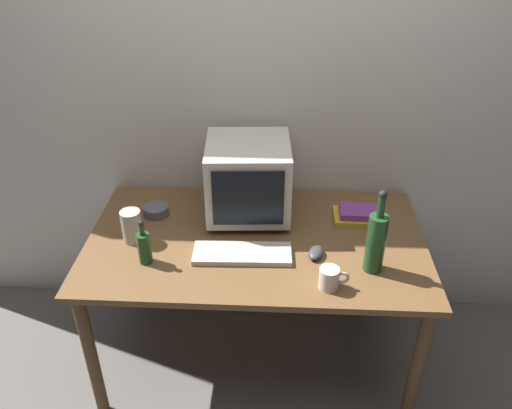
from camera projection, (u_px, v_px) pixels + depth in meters
ground_plane at (256, 354)px, 2.73m from camera, size 6.00×6.00×0.00m
back_wall at (261, 94)px, 2.49m from camera, size 4.00×0.08×2.50m
desk at (256, 253)px, 2.37m from camera, size 1.51×0.88×0.75m
crt_monitor at (248, 179)px, 2.40m from camera, size 0.40×0.41×0.37m
keyboard at (242, 254)px, 2.21m from camera, size 0.42×0.16×0.02m
computer_mouse at (316, 253)px, 2.21m from camera, size 0.09×0.11×0.04m
bottle_tall at (376, 241)px, 2.07m from camera, size 0.08×0.08×0.37m
bottle_short at (144, 247)px, 2.15m from camera, size 0.06×0.06×0.21m
book_stack at (356, 215)px, 2.45m from camera, size 0.21×0.16×0.06m
mug at (330, 278)px, 2.03m from camera, size 0.12×0.08×0.09m
cd_spindle at (156, 210)px, 2.49m from camera, size 0.12×0.12×0.04m
metal_canister at (132, 226)px, 2.28m from camera, size 0.09×0.09×0.15m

